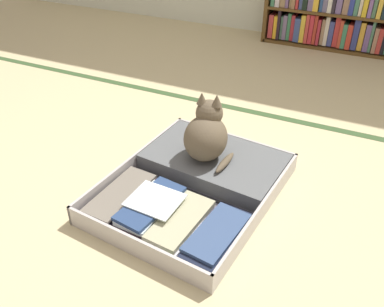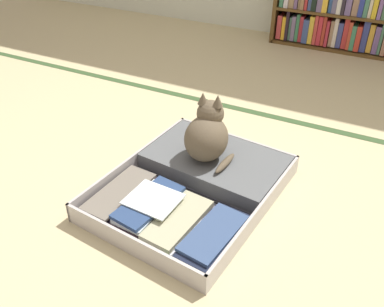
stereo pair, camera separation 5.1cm
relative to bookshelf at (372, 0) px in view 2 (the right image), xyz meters
The scene contains 5 objects.
ground_plane 2.32m from the bookshelf, 97.77° to the right, with size 10.00×10.00×0.00m, color #C6B686.
tatami_border 1.40m from the bookshelf, 103.35° to the right, with size 4.80×0.05×0.00m.
bookshelf is the anchor object (origin of this frame).
open_suitcase 2.16m from the bookshelf, 100.44° to the right, with size 0.74×0.89×0.09m.
black_cat 2.01m from the bookshelf, 101.66° to the right, with size 0.24×0.25×0.30m.
Camera 2 is at (0.56, -1.14, 1.20)m, focal length 39.01 mm.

